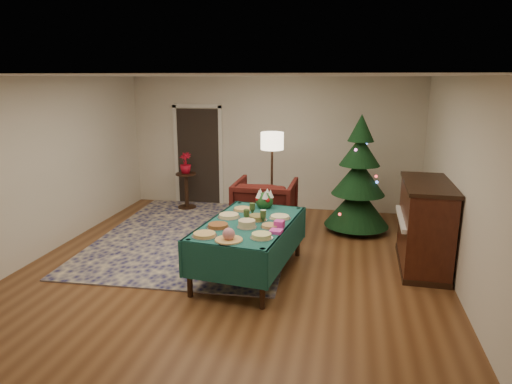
% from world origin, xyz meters
% --- Properties ---
extents(room_shell, '(7.00, 7.00, 7.00)m').
position_xyz_m(room_shell, '(0.00, 0.00, 1.35)').
color(room_shell, '#593319').
rests_on(room_shell, ground).
extents(doorway, '(1.08, 0.04, 2.16)m').
position_xyz_m(doorway, '(-1.60, 3.48, 1.10)').
color(doorway, black).
rests_on(doorway, ground).
extents(rug, '(3.39, 4.34, 0.02)m').
position_xyz_m(rug, '(-0.95, 1.40, 0.01)').
color(rug, '#13144A').
rests_on(rug, ground).
extents(buffet_table, '(1.38, 2.08, 0.76)m').
position_xyz_m(buffet_table, '(0.28, 0.04, 0.61)').
color(buffet_table, black).
rests_on(buffet_table, ground).
extents(platter_0, '(0.32, 0.32, 0.05)m').
position_xyz_m(platter_0, '(-0.14, -0.63, 0.78)').
color(platter_0, silver).
rests_on(platter_0, buffet_table).
extents(platter_1, '(0.35, 0.35, 0.16)m').
position_xyz_m(platter_1, '(0.19, -0.72, 0.82)').
color(platter_1, silver).
rests_on(platter_1, buffet_table).
extents(platter_2, '(0.29, 0.29, 0.06)m').
position_xyz_m(platter_2, '(0.56, -0.55, 0.79)').
color(platter_2, silver).
rests_on(platter_2, buffet_table).
extents(platter_3, '(0.31, 0.31, 0.05)m').
position_xyz_m(platter_3, '(-0.08, -0.26, 0.79)').
color(platter_3, silver).
rests_on(platter_3, buffet_table).
extents(platter_4, '(0.26, 0.26, 0.10)m').
position_xyz_m(platter_4, '(0.30, -0.19, 0.81)').
color(platter_4, silver).
rests_on(platter_4, buffet_table).
extents(platter_5, '(0.26, 0.26, 0.04)m').
position_xyz_m(platter_5, '(0.60, -0.12, 0.78)').
color(platter_5, silver).
rests_on(platter_5, buffet_table).
extents(platter_6, '(0.32, 0.32, 0.05)m').
position_xyz_m(platter_6, '(-0.05, 0.19, 0.79)').
color(platter_6, silver).
rests_on(platter_6, buffet_table).
extents(platter_7, '(0.28, 0.28, 0.07)m').
position_xyz_m(platter_7, '(0.37, 0.15, 0.80)').
color(platter_7, silver).
rests_on(platter_7, buffet_table).
extents(platter_8, '(0.31, 0.31, 0.04)m').
position_xyz_m(platter_8, '(0.66, 0.29, 0.78)').
color(platter_8, silver).
rests_on(platter_8, buffet_table).
extents(platter_9, '(0.29, 0.29, 0.04)m').
position_xyz_m(platter_9, '(0.05, 0.57, 0.78)').
color(platter_9, silver).
rests_on(platter_9, buffet_table).
extents(goblet_0, '(0.08, 0.08, 0.18)m').
position_xyz_m(goblet_0, '(0.25, 0.38, 0.86)').
color(goblet_0, '#2D471E').
rests_on(goblet_0, buffet_table).
extents(goblet_1, '(0.08, 0.08, 0.18)m').
position_xyz_m(goblet_1, '(0.47, 0.06, 0.86)').
color(goblet_1, '#2D471E').
rests_on(goblet_1, buffet_table).
extents(goblet_2, '(0.08, 0.08, 0.18)m').
position_xyz_m(goblet_2, '(0.24, 0.05, 0.86)').
color(goblet_2, '#2D471E').
rests_on(goblet_2, buffet_table).
extents(napkin_stack, '(0.17, 0.17, 0.04)m').
position_xyz_m(napkin_stack, '(0.71, -0.32, 0.78)').
color(napkin_stack, '#E940B3').
rests_on(napkin_stack, buffet_table).
extents(gift_box, '(0.14, 0.14, 0.10)m').
position_xyz_m(gift_box, '(0.72, -0.12, 0.81)').
color(gift_box, '#DF3EA9').
rests_on(gift_box, buffet_table).
extents(centerpiece, '(0.27, 0.28, 0.31)m').
position_xyz_m(centerpiece, '(0.35, 0.80, 0.89)').
color(centerpiece, '#1E4C1E').
rests_on(centerpiece, buffet_table).
extents(armchair, '(1.04, 0.97, 1.06)m').
position_xyz_m(armchair, '(0.17, 1.83, 0.53)').
color(armchair, '#45120E').
rests_on(armchair, ground).
extents(floor_lamp, '(0.42, 0.42, 1.72)m').
position_xyz_m(floor_lamp, '(0.19, 2.38, 1.46)').
color(floor_lamp, '#A57F3F').
rests_on(floor_lamp, ground).
extents(side_table, '(0.42, 0.42, 0.75)m').
position_xyz_m(side_table, '(-1.73, 3.02, 0.37)').
color(side_table, black).
rests_on(side_table, ground).
extents(potted_plant, '(0.24, 0.43, 0.24)m').
position_xyz_m(potted_plant, '(-1.73, 3.02, 0.87)').
color(potted_plant, '#B10C20').
rests_on(potted_plant, side_table).
extents(christmas_tree, '(1.45, 1.45, 2.08)m').
position_xyz_m(christmas_tree, '(1.75, 2.28, 0.93)').
color(christmas_tree, black).
rests_on(christmas_tree, ground).
extents(piano, '(0.72, 1.47, 1.26)m').
position_xyz_m(piano, '(2.67, 0.80, 0.62)').
color(piano, black).
rests_on(piano, ground).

